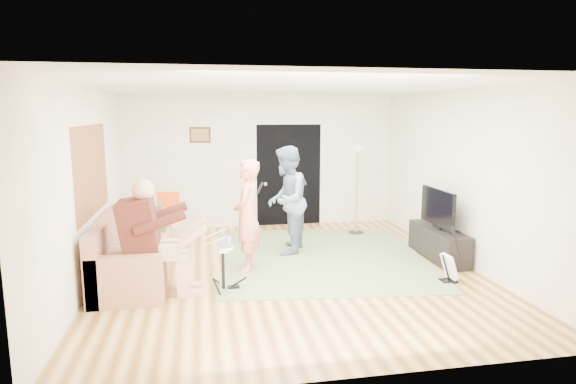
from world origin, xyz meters
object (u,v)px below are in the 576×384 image
Objects in this scene: guitarist at (286,200)px; tv_cabinet at (439,243)px; sofa at (128,259)px; singer at (247,215)px; guitar_spare at (450,266)px; television at (438,207)px; dining_chair at (169,228)px; drum_kit at (223,268)px; torchiere_lamp at (357,174)px.

guitarist is 2.57m from tv_cabinet.
tv_cabinet is (4.80, 0.13, -0.05)m from sofa.
singer reaches higher than guitar_spare.
guitarist reaches higher than tv_cabinet.
television reaches higher than tv_cabinet.
guitarist is at bearing -20.07° from dining_chair.
drum_kit is 3.59m from tv_cabinet.
drum_kit is at bearing 175.01° from guitar_spare.
dining_chair is at bearing 74.51° from sofa.
torchiere_lamp is at bearing 43.76° from drum_kit.
tv_cabinet is (3.10, 0.01, -0.58)m from singer.
sofa is 1.45m from drum_kit.
drum_kit is 0.48× the size of tv_cabinet.
tv_cabinet is at bearing -66.29° from torchiere_lamp.
television reaches higher than drum_kit.
singer is at bearing -141.80° from torchiere_lamp.
guitarist is 2.76m from guitar_spare.
television is (2.32, -0.75, -0.05)m from guitarist.
torchiere_lamp is (2.31, 1.82, 0.33)m from singer.
singer reaches higher than television.
torchiere_lamp is 1.98m from television.
guitarist is 1.29× the size of tv_cabinet.
singer is at bearing -179.87° from tv_cabinet.
tv_cabinet is at bearing 0.00° from television.
guitarist is 2.28× the size of guitar_spare.
sofa is at bearing -71.09° from singer.
torchiere_lamp is (4.00, 1.94, 0.87)m from sofa.
dining_chair reaches higher than sofa.
guitar_spare is at bearing -107.52° from television.
television is (3.05, 0.01, 0.02)m from singer.
dining_chair is 0.94× the size of television.
torchiere_lamp is 3.65m from dining_chair.
singer reaches higher than drum_kit.
sofa is 1.30× the size of torchiere_lamp.
dining_chair reaches higher than guitar_spare.
drum_kit is 0.67× the size of television.
dining_chair is (-1.24, 1.53, -0.49)m from singer.
dining_chair is (-0.84, 2.30, 0.04)m from drum_kit.
television is (3.45, 0.78, 0.55)m from drum_kit.
guitar_spare is 0.83× the size of dining_chair.
guitar_spare is (2.72, -1.05, -0.61)m from singer.
singer reaches higher than sofa.
tv_cabinet is (3.50, 0.78, -0.05)m from drum_kit.
singer is 3.05m from television.
torchiere_lamp is (1.58, 1.06, 0.27)m from guitarist.
sofa is 2.80× the size of guitar_spare.
drum_kit is 0.38× the size of guitarist.
guitarist is at bearing 53.53° from drum_kit.
guitar_spare reaches higher than drum_kit.
guitar_spare is at bearing 68.80° from guitarist.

